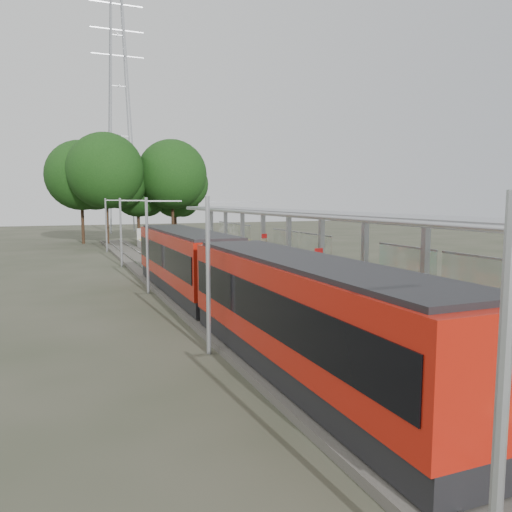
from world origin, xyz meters
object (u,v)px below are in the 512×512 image
(bench_mid, at_px, (315,266))
(litter_bin, at_px, (270,261))
(train, at_px, (227,278))
(bench_far, at_px, (223,241))
(info_pillar_near, at_px, (318,273))
(info_pillar_far, at_px, (264,251))

(bench_mid, relative_size, litter_bin, 1.45)
(train, xyz_separation_m, bench_far, (7.10, 22.03, -0.44))
(bench_far, height_order, litter_bin, bench_far)
(bench_mid, bearing_deg, litter_bin, 99.35)
(train, relative_size, litter_bin, 28.28)
(train, distance_m, bench_far, 23.15)
(bench_mid, xyz_separation_m, litter_bin, (-1.38, 3.33, -0.00))
(info_pillar_near, height_order, info_pillar_far, info_pillar_near)
(bench_far, distance_m, litter_bin, 13.39)
(bench_far, bearing_deg, train, -124.11)
(bench_mid, height_order, info_pillar_far, info_pillar_far)
(train, height_order, bench_far, train)
(bench_mid, bearing_deg, bench_far, 76.87)
(bench_far, xyz_separation_m, info_pillar_far, (-0.79, -11.08, 0.26))
(train, height_order, info_pillar_near, train)
(bench_far, distance_m, info_pillar_far, 11.11)
(info_pillar_near, xyz_separation_m, info_pillar_far, (1.48, 10.07, -0.00))
(info_pillar_far, bearing_deg, litter_bin, -118.05)
(train, bearing_deg, bench_mid, 37.09)
(bench_far, bearing_deg, bench_mid, -106.18)
(train, xyz_separation_m, litter_bin, (5.73, 8.72, -0.56))
(litter_bin, bearing_deg, info_pillar_near, -96.59)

